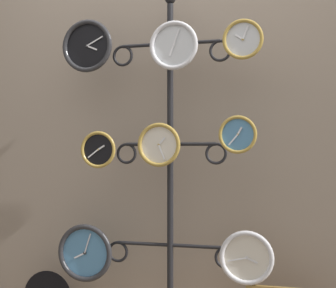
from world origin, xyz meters
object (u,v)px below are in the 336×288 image
Objects in this scene: clock_top_center at (174,46)px; clock_middle_center at (159,145)px; clock_middle_left at (99,150)px; clock_bottom_left at (85,253)px; clock_top_left at (88,46)px; clock_middle_right at (238,135)px; clock_bottom_right at (247,258)px; display_stand at (170,229)px; clock_top_right at (243,39)px.

clock_middle_center is at bearing -175.67° from clock_top_center.
clock_middle_left is 0.58m from clock_bottom_left.
clock_middle_right is (0.83, -0.00, -0.50)m from clock_top_left.
clock_middle_center is 0.85× the size of clock_bottom_right.
clock_top_left reaches higher than clock_middle_center.
clock_middle_right is at bearing -160.11° from clock_bottom_right.
clock_middle_left is (-0.38, -0.11, 0.43)m from display_stand.
clock_top_center reaches higher than clock_top_right.
clock_top_left is at bearing 179.66° from clock_middle_right.
clock_bottom_left is at bearing 178.77° from clock_middle_center.
clock_middle_left is 0.87× the size of clock_middle_center.
display_stand is 1.11m from clock_top_left.
clock_middle_left is at bearing -164.35° from display_stand.
display_stand is 9.85× the size of clock_middle_right.
display_stand is at bearing 10.86° from clock_bottom_left.
display_stand reaches higher than clock_bottom_right.
clock_bottom_right is (0.80, 0.02, -0.55)m from clock_middle_left.
clock_top_center is 0.37m from clock_top_right.
clock_bottom_left is (-0.09, 0.02, -0.57)m from clock_middle_left.
clock_top_left is at bearing -179.56° from clock_top_center.
clock_bottom_left is at bearing 168.58° from clock_middle_left.
clock_middle_left is (-0.79, -0.00, -0.56)m from clock_top_right.
clock_top_center is at bearing -0.36° from clock_bottom_left.
clock_bottom_left is (-0.47, -0.09, -0.14)m from display_stand.
clock_middle_center is (-0.08, -0.01, -0.53)m from clock_top_center.
clock_bottom_left is (-0.87, 0.02, -1.14)m from clock_top_right.
clock_top_left is 1.45× the size of clock_middle_left.
clock_bottom_left is at bearing -169.14° from display_stand.
clock_middle_center is at bearing -0.30° from clock_top_left.
clock_middle_left is 1.04× the size of clock_middle_right.
clock_top_left is at bearing 179.35° from clock_top_right.
clock_top_right is at bearing -1.10° from clock_bottom_left.
display_stand reaches higher than clock_middle_left.
display_stand is 1.08m from clock_top_right.
clock_middle_left is 0.64× the size of clock_bottom_left.
clock_bottom_right is (0.89, 0.00, 0.02)m from clock_bottom_left.
clock_top_center is 0.53m from clock_middle_center.
clock_top_left is 0.50m from clock_top_center.
clock_middle_right is (0.76, 0.01, 0.08)m from clock_middle_left.
clock_top_right is 1.43m from clock_bottom_left.
clock_top_right is at bearing 0.03° from clock_middle_left.
clock_top_right is at bearing -2.12° from clock_top_center.
clock_middle_right is 0.71× the size of clock_bottom_right.
clock_middle_left is at bearing -178.55° from clock_bottom_right.
clock_middle_right reaches higher than clock_bottom_left.
clock_middle_center is (-0.45, 0.01, -0.54)m from clock_top_right.
clock_top_center reaches higher than clock_bottom_left.
clock_bottom_left is (-0.51, 0.00, -1.13)m from clock_top_center.
display_stand reaches higher than clock_top_right.
clock_top_center is 0.70m from clock_middle_left.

